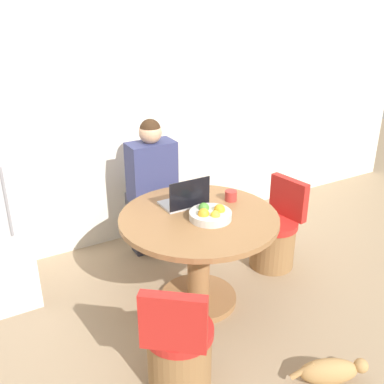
{
  "coord_description": "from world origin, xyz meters",
  "views": [
    {
      "loc": [
        -1.49,
        -2.37,
        2.21
      ],
      "look_at": [
        -0.01,
        0.22,
        0.9
      ],
      "focal_mm": 42.0,
      "sensor_mm": 36.0,
      "label": 1
    }
  ],
  "objects_px": {
    "dining_table": "(199,243)",
    "chair_right_side": "(274,237)",
    "laptop": "(185,200)",
    "cat": "(330,371)",
    "person_seated": "(150,185)",
    "fruit_bowl": "(210,214)",
    "chair_near_left_corner": "(179,352)"
  },
  "relations": [
    {
      "from": "chair_right_side",
      "to": "fruit_bowl",
      "type": "relative_size",
      "value": 2.57
    },
    {
      "from": "chair_right_side",
      "to": "fruit_bowl",
      "type": "bearing_deg",
      "value": -83.88
    },
    {
      "from": "chair_near_left_corner",
      "to": "cat",
      "type": "bearing_deg",
      "value": -169.5
    },
    {
      "from": "dining_table",
      "to": "fruit_bowl",
      "type": "height_order",
      "value": "fruit_bowl"
    },
    {
      "from": "dining_table",
      "to": "chair_right_side",
      "type": "relative_size",
      "value": 1.49
    },
    {
      "from": "laptop",
      "to": "cat",
      "type": "bearing_deg",
      "value": 102.92
    },
    {
      "from": "dining_table",
      "to": "chair_right_side",
      "type": "distance_m",
      "value": 0.89
    },
    {
      "from": "dining_table",
      "to": "cat",
      "type": "xyz_separation_m",
      "value": [
        0.29,
        -1.11,
        -0.43
      ]
    },
    {
      "from": "laptop",
      "to": "cat",
      "type": "relative_size",
      "value": 0.73
    },
    {
      "from": "dining_table",
      "to": "cat",
      "type": "relative_size",
      "value": 2.55
    },
    {
      "from": "chair_right_side",
      "to": "person_seated",
      "type": "height_order",
      "value": "person_seated"
    },
    {
      "from": "chair_right_side",
      "to": "chair_near_left_corner",
      "type": "height_order",
      "value": "same"
    },
    {
      "from": "fruit_bowl",
      "to": "cat",
      "type": "xyz_separation_m",
      "value": [
        0.25,
        -1.03,
        -0.7
      ]
    },
    {
      "from": "person_seated",
      "to": "laptop",
      "type": "xyz_separation_m",
      "value": [
        0.01,
        -0.61,
        0.1
      ]
    },
    {
      "from": "chair_near_left_corner",
      "to": "laptop",
      "type": "relative_size",
      "value": 2.35
    },
    {
      "from": "dining_table",
      "to": "person_seated",
      "type": "relative_size",
      "value": 0.9
    },
    {
      "from": "person_seated",
      "to": "fruit_bowl",
      "type": "distance_m",
      "value": 0.89
    },
    {
      "from": "chair_near_left_corner",
      "to": "person_seated",
      "type": "distance_m",
      "value": 1.62
    },
    {
      "from": "chair_near_left_corner",
      "to": "fruit_bowl",
      "type": "bearing_deg",
      "value": -96.07
    },
    {
      "from": "dining_table",
      "to": "laptop",
      "type": "height_order",
      "value": "laptop"
    },
    {
      "from": "chair_near_left_corner",
      "to": "person_seated",
      "type": "bearing_deg",
      "value": -70.88
    },
    {
      "from": "laptop",
      "to": "chair_right_side",
      "type": "bearing_deg",
      "value": 175.49
    },
    {
      "from": "chair_near_left_corner",
      "to": "laptop",
      "type": "distance_m",
      "value": 1.14
    },
    {
      "from": "laptop",
      "to": "fruit_bowl",
      "type": "distance_m",
      "value": 0.28
    },
    {
      "from": "dining_table",
      "to": "laptop",
      "type": "xyz_separation_m",
      "value": [
        -0.01,
        0.19,
        0.28
      ]
    },
    {
      "from": "chair_near_left_corner",
      "to": "cat",
      "type": "xyz_separation_m",
      "value": [
        0.83,
        -0.44,
        -0.18
      ]
    },
    {
      "from": "chair_right_side",
      "to": "cat",
      "type": "bearing_deg",
      "value": -32.61
    },
    {
      "from": "laptop",
      "to": "cat",
      "type": "distance_m",
      "value": 1.51
    },
    {
      "from": "laptop",
      "to": "dining_table",
      "type": "bearing_deg",
      "value": 91.5
    },
    {
      "from": "chair_right_side",
      "to": "fruit_bowl",
      "type": "xyz_separation_m",
      "value": [
        -0.8,
        -0.21,
        0.52
      ]
    },
    {
      "from": "dining_table",
      "to": "chair_near_left_corner",
      "type": "bearing_deg",
      "value": -128.45
    },
    {
      "from": "fruit_bowl",
      "to": "cat",
      "type": "relative_size",
      "value": 0.67
    }
  ]
}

